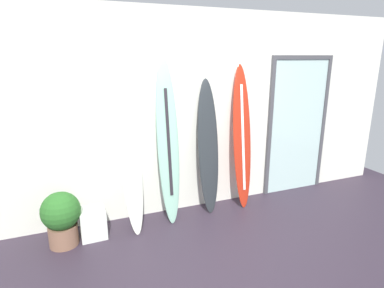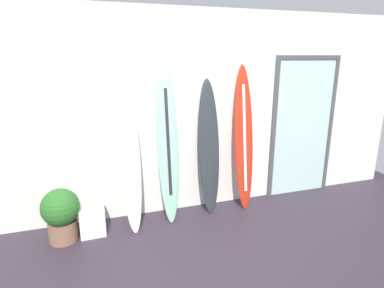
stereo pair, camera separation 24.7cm
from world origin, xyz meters
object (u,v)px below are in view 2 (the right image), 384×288
(surfboard_charcoal, at_px, (209,149))
(glass_door, at_px, (303,125))
(surfboard_seafoam, at_px, (168,143))
(display_block_left, at_px, (92,220))
(potted_plant, at_px, (61,213))
(surfboard_ivory, at_px, (128,147))
(surfboard_crimson, at_px, (244,140))

(surfboard_charcoal, relative_size, glass_door, 0.86)
(surfboard_seafoam, distance_m, glass_door, 2.26)
(display_block_left, xyz_separation_m, potted_plant, (-0.35, -0.05, 0.18))
(surfboard_charcoal, xyz_separation_m, glass_door, (1.65, 0.17, 0.19))
(glass_door, bearing_deg, surfboard_ivory, -174.66)
(glass_door, bearing_deg, surfboard_seafoam, -174.68)
(surfboard_ivory, relative_size, potted_plant, 3.26)
(surfboard_seafoam, xyz_separation_m, surfboard_crimson, (1.13, 0.03, -0.06))
(surfboard_charcoal, distance_m, display_block_left, 1.79)
(surfboard_ivory, xyz_separation_m, surfboard_seafoam, (0.52, 0.05, -0.01))
(surfboard_charcoal, distance_m, surfboard_crimson, 0.54)
(surfboard_ivory, bearing_deg, surfboard_crimson, 2.66)
(surfboard_crimson, bearing_deg, potted_plant, -175.85)
(surfboard_charcoal, distance_m, glass_door, 1.67)
(surfboard_charcoal, distance_m, potted_plant, 2.06)
(potted_plant, bearing_deg, surfboard_charcoal, 5.65)
(surfboard_charcoal, relative_size, surfboard_crimson, 0.91)
(surfboard_seafoam, bearing_deg, display_block_left, -174.47)
(surfboard_charcoal, bearing_deg, display_block_left, -175.08)
(surfboard_ivory, distance_m, potted_plant, 1.12)
(surfboard_ivory, height_order, surfboard_charcoal, surfboard_ivory)
(surfboard_seafoam, bearing_deg, glass_door, 5.32)
(surfboard_seafoam, distance_m, surfboard_crimson, 1.13)
(surfboard_crimson, height_order, glass_door, glass_door)
(surfboard_ivory, xyz_separation_m, glass_door, (2.77, 0.26, 0.04))
(surfboard_seafoam, xyz_separation_m, potted_plant, (-1.37, -0.15, -0.71))
(surfboard_ivory, bearing_deg, potted_plant, -172.98)
(surfboard_ivory, distance_m, display_block_left, 1.04)
(surfboard_ivory, distance_m, surfboard_charcoal, 1.13)
(surfboard_charcoal, xyz_separation_m, potted_plant, (-1.97, -0.19, -0.57))
(surfboard_charcoal, height_order, display_block_left, surfboard_charcoal)
(surfboard_ivory, relative_size, surfboard_crimson, 1.05)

